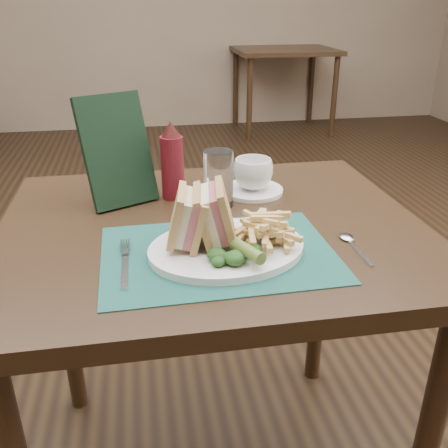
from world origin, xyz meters
name	(u,v)px	position (x,y,z in m)	size (l,w,h in m)	color
floor	(194,352)	(0.00, 0.00, 0.00)	(7.00, 7.00, 0.00)	black
wall_back	(152,126)	(0.00, 3.50, 0.00)	(6.00, 6.00, 0.00)	gray
table_main	(214,361)	(0.00, -0.50, 0.38)	(0.90, 0.75, 0.75)	black
table_bg_right	(283,90)	(1.23, 3.16, 0.38)	(0.90, 0.75, 0.75)	black
placemat	(218,254)	(-0.01, -0.64, 0.75)	(0.44, 0.31, 0.00)	#174B43
plate	(227,248)	(0.01, -0.64, 0.76)	(0.30, 0.24, 0.01)	white
sandwich_half_a	(177,218)	(-0.08, -0.62, 0.82)	(0.06, 0.11, 0.10)	tan
sandwich_half_b	(204,214)	(-0.03, -0.62, 0.82)	(0.06, 0.11, 0.10)	tan
kale_garnish	(235,254)	(0.01, -0.70, 0.78)	(0.11, 0.08, 0.03)	#193C16
pickle_spear	(241,247)	(0.02, -0.69, 0.79)	(0.02, 0.02, 0.12)	#516727
fries_pile	(262,225)	(0.08, -0.63, 0.80)	(0.18, 0.20, 0.06)	tan
fork	(125,261)	(-0.18, -0.65, 0.76)	(0.03, 0.17, 0.01)	silver
spoon	(355,246)	(0.26, -0.66, 0.76)	(0.03, 0.15, 0.01)	silver
saucer	(253,190)	(0.13, -0.34, 0.76)	(0.15, 0.15, 0.01)	white
coffee_cup	(253,174)	(0.13, -0.34, 0.80)	(0.10, 0.10, 0.08)	white
drinking_glass	(218,179)	(0.03, -0.40, 0.81)	(0.07, 0.07, 0.13)	white
ketchup_bottle	(172,160)	(-0.07, -0.34, 0.84)	(0.05, 0.05, 0.19)	#580F17
check_presenter	(117,151)	(-0.19, -0.34, 0.87)	(0.16, 0.02, 0.25)	black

